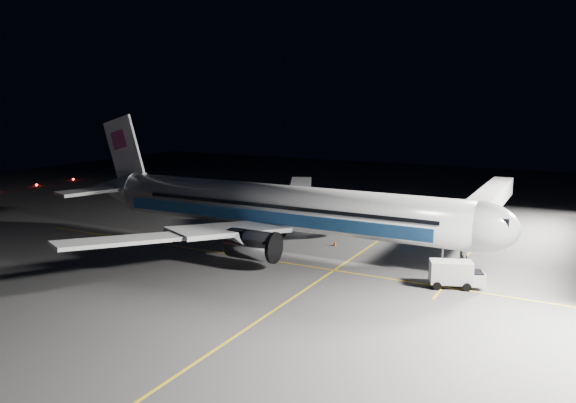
# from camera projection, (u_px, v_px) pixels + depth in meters

# --- Properties ---
(ground) EXTENTS (200.00, 200.00, 0.00)m
(ground) POSITION_uv_depth(u_px,v_px,m) (281.00, 247.00, 72.22)
(ground) COLOR #4C4C4F
(ground) RESTS_ON ground
(guide_line_main) EXTENTS (0.25, 80.00, 0.01)m
(guide_line_main) POSITION_uv_depth(u_px,v_px,m) (354.00, 257.00, 67.60)
(guide_line_main) COLOR gold
(guide_line_main) RESTS_ON ground
(guide_line_cross) EXTENTS (70.00, 0.25, 0.01)m
(guide_line_cross) POSITION_uv_depth(u_px,v_px,m) (257.00, 259.00, 67.01)
(guide_line_cross) COLOR gold
(guide_line_cross) RESTS_ON ground
(guide_line_side) EXTENTS (0.25, 40.00, 0.01)m
(guide_line_side) POSITION_uv_depth(u_px,v_px,m) (472.00, 250.00, 70.75)
(guide_line_side) COLOR gold
(guide_line_side) RESTS_ON ground
(airliner) EXTENTS (61.48, 54.22, 16.64)m
(airliner) POSITION_uv_depth(u_px,v_px,m) (273.00, 207.00, 71.79)
(airliner) COLOR silver
(airliner) RESTS_ON ground
(jet_bridge) EXTENTS (3.60, 34.40, 6.30)m
(jet_bridge) POSITION_uv_depth(u_px,v_px,m) (484.00, 204.00, 76.92)
(jet_bridge) COLOR #B2B2B7
(jet_bridge) RESTS_ON ground
(service_truck) EXTENTS (5.72, 3.91, 2.73)m
(service_truck) POSITION_uv_depth(u_px,v_px,m) (456.00, 273.00, 56.54)
(service_truck) COLOR silver
(service_truck) RESTS_ON ground
(baggage_tug) EXTENTS (3.17, 2.89, 1.88)m
(baggage_tug) POSITION_uv_depth(u_px,v_px,m) (328.00, 221.00, 83.56)
(baggage_tug) COLOR black
(baggage_tug) RESTS_ON ground
(safety_cone_a) EXTENTS (0.40, 0.40, 0.61)m
(safety_cone_a) POSITION_uv_depth(u_px,v_px,m) (333.00, 232.00, 79.10)
(safety_cone_a) COLOR #D54808
(safety_cone_a) RESTS_ON ground
(safety_cone_b) EXTENTS (0.44, 0.44, 0.66)m
(safety_cone_b) POSITION_uv_depth(u_px,v_px,m) (335.00, 243.00, 72.97)
(safety_cone_b) COLOR #D54808
(safety_cone_b) RESTS_ON ground
(safety_cone_c) EXTENTS (0.39, 0.39, 0.58)m
(safety_cone_c) POSITION_uv_depth(u_px,v_px,m) (298.00, 221.00, 86.49)
(safety_cone_c) COLOR #D54808
(safety_cone_c) RESTS_ON ground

